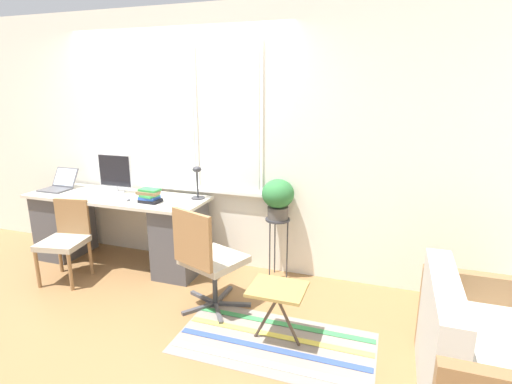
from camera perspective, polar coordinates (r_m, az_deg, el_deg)
name	(u,v)px	position (r m, az deg, el deg)	size (l,w,h in m)	color
ground_plane	(151,283)	(4.24, -14.78, -12.45)	(14.00, 14.00, 0.00)	olive
wall_back_with_window	(181,139)	(4.42, -10.65, 7.43)	(9.00, 0.12, 2.70)	white
desk	(119,227)	(4.64, -18.96, -4.80)	(1.99, 0.64, 0.77)	beige
laptop	(59,185)	(5.06, -26.35, 0.89)	(0.30, 0.35, 0.22)	#4C4C51
monitor	(115,173)	(4.63, -19.45, 2.54)	(0.41, 0.18, 0.43)	silver
keyboard	(106,197)	(4.49, -20.70, -0.66)	(0.44, 0.13, 0.02)	silver
mouse	(128,200)	(4.28, -17.79, -1.06)	(0.03, 0.06, 0.03)	slate
desk_lamp	(197,179)	(4.17, -8.39, 1.83)	(0.14, 0.14, 0.34)	#2D2D33
book_stack	(149,196)	(4.16, -14.99, -0.55)	(0.23, 0.17, 0.14)	black
desk_chair_wooden	(66,238)	(4.46, -25.56, -5.94)	(0.47, 0.47, 0.80)	olive
office_chair_swivel	(208,258)	(3.49, -6.94, -9.31)	(0.62, 0.64, 0.94)	#47474C
couch_loveseat	(483,367)	(2.92, 29.67, -20.86)	(0.74, 1.18, 0.81)	beige
plant_stand	(278,226)	(4.01, 3.10, -4.91)	(0.25, 0.25, 0.64)	#333338
potted_plant	(278,197)	(3.92, 3.16, -0.65)	(0.32, 0.32, 0.40)	#514C47
floor_rug_striped	(274,342)	(3.28, 2.62, -20.68)	(1.51, 0.77, 0.01)	gray
folding_stool	(277,293)	(3.08, 3.08, -14.17)	(0.41, 0.35, 0.46)	olive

